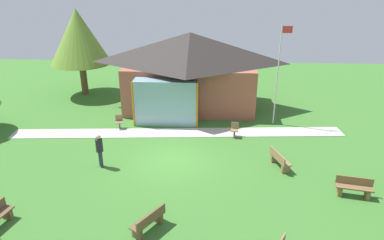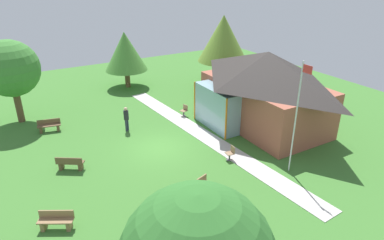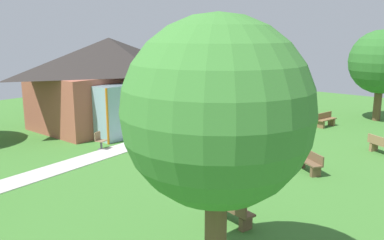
{
  "view_description": "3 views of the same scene",
  "coord_description": "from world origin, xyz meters",
  "px_view_note": "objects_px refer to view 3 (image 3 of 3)",
  "views": [
    {
      "loc": [
        1.91,
        -15.59,
        8.74
      ],
      "look_at": [
        0.88,
        2.52,
        1.17
      ],
      "focal_mm": 32.49,
      "sensor_mm": 36.0,
      "label": 1
    },
    {
      "loc": [
        17.17,
        -7.74,
        10.36
      ],
      "look_at": [
        -0.52,
        2.59,
        1.13
      ],
      "focal_mm": 31.9,
      "sensor_mm": 36.0,
      "label": 2
    },
    {
      "loc": [
        -15.27,
        -11.79,
        5.55
      ],
      "look_at": [
        0.46,
        1.39,
        1.1
      ],
      "focal_mm": 37.86,
      "sensor_mm": 36.0,
      "label": 3
    }
  ],
  "objects_px": {
    "bench_front_left": "(231,211)",
    "bench_lawn_far_right": "(326,120)",
    "bench_front_right": "(382,146)",
    "patio_chair_lawn_spare": "(203,120)",
    "flagpole": "(203,65)",
    "visitor_strolling_lawn": "(175,145)",
    "pavilion": "(111,80)",
    "tree_far_east": "(382,62)",
    "bench_mid_right": "(270,122)",
    "bench_front_center": "(309,163)",
    "tree_lawn_corner": "(217,113)",
    "patio_chair_west": "(100,141)"
  },
  "relations": [
    {
      "from": "bench_front_right",
      "to": "bench_front_left",
      "type": "bearing_deg",
      "value": -68.39
    },
    {
      "from": "bench_front_left",
      "to": "tree_far_east",
      "type": "xyz_separation_m",
      "value": [
        17.92,
        1.04,
        3.33
      ]
    },
    {
      "from": "bench_front_left",
      "to": "bench_lawn_far_right",
      "type": "distance_m",
      "value": 14.39
    },
    {
      "from": "pavilion",
      "to": "flagpole",
      "type": "distance_m",
      "value": 6.22
    },
    {
      "from": "bench_front_center",
      "to": "bench_mid_right",
      "type": "xyz_separation_m",
      "value": [
        5.6,
        4.93,
        0.0
      ]
    },
    {
      "from": "patio_chair_lawn_spare",
      "to": "flagpole",
      "type": "bearing_deg",
      "value": -134.35
    },
    {
      "from": "visitor_strolling_lawn",
      "to": "flagpole",
      "type": "bearing_deg",
      "value": -94.38
    },
    {
      "from": "patio_chair_west",
      "to": "bench_lawn_far_right",
      "type": "bearing_deg",
      "value": 133.99
    },
    {
      "from": "pavilion",
      "to": "flagpole",
      "type": "relative_size",
      "value": 1.56
    },
    {
      "from": "bench_front_left",
      "to": "bench_lawn_far_right",
      "type": "relative_size",
      "value": 1.0
    },
    {
      "from": "bench_front_center",
      "to": "patio_chair_west",
      "type": "xyz_separation_m",
      "value": [
        -3.4,
        9.14,
        0.01
      ]
    },
    {
      "from": "flagpole",
      "to": "visitor_strolling_lawn",
      "type": "height_order",
      "value": "flagpole"
    },
    {
      "from": "flagpole",
      "to": "visitor_strolling_lawn",
      "type": "xyz_separation_m",
      "value": [
        -9.36,
        -5.99,
        -2.38
      ]
    },
    {
      "from": "bench_lawn_far_right",
      "to": "patio_chair_lawn_spare",
      "type": "bearing_deg",
      "value": -39.1
    },
    {
      "from": "bench_front_center",
      "to": "visitor_strolling_lawn",
      "type": "distance_m",
      "value": 5.51
    },
    {
      "from": "pavilion",
      "to": "patio_chair_west",
      "type": "height_order",
      "value": "pavilion"
    },
    {
      "from": "pavilion",
      "to": "tree_far_east",
      "type": "relative_size",
      "value": 1.69
    },
    {
      "from": "tree_lawn_corner",
      "to": "visitor_strolling_lawn",
      "type": "bearing_deg",
      "value": 48.62
    },
    {
      "from": "bench_front_right",
      "to": "tree_far_east",
      "type": "height_order",
      "value": "tree_far_east"
    },
    {
      "from": "pavilion",
      "to": "bench_mid_right",
      "type": "xyz_separation_m",
      "value": [
        4.96,
        -8.22,
        -2.34
      ]
    },
    {
      "from": "bench_front_center",
      "to": "tree_lawn_corner",
      "type": "xyz_separation_m",
      "value": [
        -8.55,
        -1.65,
        3.55
      ]
    },
    {
      "from": "patio_chair_west",
      "to": "tree_lawn_corner",
      "type": "bearing_deg",
      "value": 47.26
    },
    {
      "from": "patio_chair_west",
      "to": "visitor_strolling_lawn",
      "type": "relative_size",
      "value": 0.49
    },
    {
      "from": "bench_mid_right",
      "to": "pavilion",
      "type": "bearing_deg",
      "value": -166.69
    },
    {
      "from": "tree_lawn_corner",
      "to": "tree_far_east",
      "type": "height_order",
      "value": "tree_lawn_corner"
    },
    {
      "from": "flagpole",
      "to": "bench_lawn_far_right",
      "type": "xyz_separation_m",
      "value": [
        2.13,
        -7.79,
        -3.0
      ]
    },
    {
      "from": "bench_front_left",
      "to": "visitor_strolling_lawn",
      "type": "distance_m",
      "value": 5.36
    },
    {
      "from": "bench_front_left",
      "to": "bench_lawn_far_right",
      "type": "bearing_deg",
      "value": 113.87
    },
    {
      "from": "bench_front_left",
      "to": "pavilion",
      "type": "bearing_deg",
      "value": 166.82
    },
    {
      "from": "flagpole",
      "to": "tree_lawn_corner",
      "type": "relative_size",
      "value": 1.05
    },
    {
      "from": "bench_front_center",
      "to": "pavilion",
      "type": "bearing_deg",
      "value": 30.45
    },
    {
      "from": "patio_chair_west",
      "to": "visitor_strolling_lawn",
      "type": "bearing_deg",
      "value": 75.92
    },
    {
      "from": "bench_front_center",
      "to": "bench_mid_right",
      "type": "height_order",
      "value": "same"
    },
    {
      "from": "bench_front_right",
      "to": "bench_mid_right",
      "type": "xyz_separation_m",
      "value": [
        1.1,
        6.49,
        0.0
      ]
    },
    {
      "from": "bench_front_right",
      "to": "patio_chair_lawn_spare",
      "type": "xyz_separation_m",
      "value": [
        -0.89,
        9.9,
        0.01
      ]
    },
    {
      "from": "patio_chair_west",
      "to": "tree_far_east",
      "type": "height_order",
      "value": "tree_far_east"
    },
    {
      "from": "visitor_strolling_lawn",
      "to": "tree_lawn_corner",
      "type": "height_order",
      "value": "tree_lawn_corner"
    },
    {
      "from": "bench_mid_right",
      "to": "bench_lawn_far_right",
      "type": "distance_m",
      "value": 3.55
    },
    {
      "from": "bench_front_left",
      "to": "visitor_strolling_lawn",
      "type": "bearing_deg",
      "value": 163.14
    },
    {
      "from": "tree_lawn_corner",
      "to": "pavilion",
      "type": "bearing_deg",
      "value": 58.16
    },
    {
      "from": "flagpole",
      "to": "tree_lawn_corner",
      "type": "distance_m",
      "value": 19.11
    },
    {
      "from": "flagpole",
      "to": "pavilion",
      "type": "bearing_deg",
      "value": 154.28
    },
    {
      "from": "flagpole",
      "to": "bench_front_left",
      "type": "distance_m",
      "value": 16.29
    },
    {
      "from": "bench_front_center",
      "to": "patio_chair_west",
      "type": "height_order",
      "value": "patio_chair_west"
    },
    {
      "from": "pavilion",
      "to": "patio_chair_lawn_spare",
      "type": "relative_size",
      "value": 11.31
    },
    {
      "from": "bench_front_center",
      "to": "visitor_strolling_lawn",
      "type": "relative_size",
      "value": 0.86
    },
    {
      "from": "bench_mid_right",
      "to": "visitor_strolling_lawn",
      "type": "height_order",
      "value": "visitor_strolling_lawn"
    },
    {
      "from": "bench_mid_right",
      "to": "bench_lawn_far_right",
      "type": "bearing_deg",
      "value": 32.97
    },
    {
      "from": "bench_lawn_far_right",
      "to": "bench_front_right",
      "type": "bearing_deg",
      "value": 58.72
    },
    {
      "from": "bench_lawn_far_right",
      "to": "patio_chair_west",
      "type": "bearing_deg",
      "value": -17.86
    }
  ]
}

